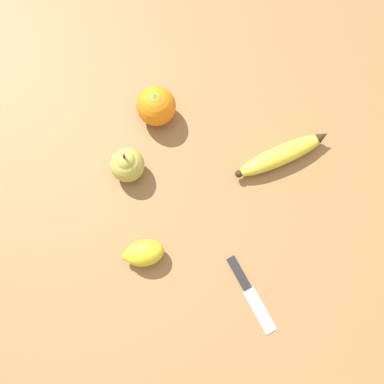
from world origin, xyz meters
The scene contains 6 objects.
ground_plane centered at (0.00, 0.00, 0.00)m, with size 3.00×3.00×0.00m, color olive.
banana centered at (-0.15, -0.07, 0.02)m, with size 0.18×0.15×0.04m.
orange centered at (0.12, -0.11, 0.04)m, with size 0.08×0.08×0.08m.
pear centered at (0.14, 0.02, 0.04)m, with size 0.07×0.07×0.09m.
lemon centered at (0.07, 0.18, 0.02)m, with size 0.09×0.07×0.05m.
paring_knife centered at (-0.13, 0.20, 0.00)m, with size 0.11×0.13×0.01m.
Camera 1 is at (-0.05, 0.30, 0.84)m, focal length 42.00 mm.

